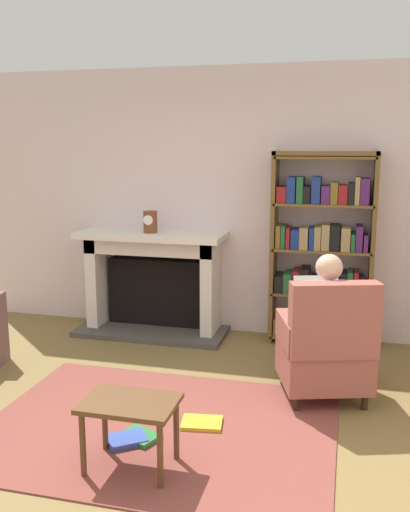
{
  "coord_description": "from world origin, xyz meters",
  "views": [
    {
      "loc": [
        1.2,
        -3.1,
        1.92
      ],
      "look_at": [
        0.1,
        1.2,
        1.05
      ],
      "focal_mm": 39.51,
      "sensor_mm": 36.0,
      "label": 1
    }
  ],
  "objects_px": {
    "bookshelf": "(322,251)",
    "side_table": "(130,412)",
    "mantel_clock": "(150,222)",
    "seated_reader": "(323,318)",
    "fireplace": "(154,278)",
    "armchair_reading": "(326,347)"
  },
  "relations": [
    {
      "from": "bookshelf",
      "to": "armchair_reading",
      "type": "bearing_deg",
      "value": -84.87
    },
    {
      "from": "fireplace",
      "to": "armchair_reading",
      "type": "bearing_deg",
      "value": -34.9
    },
    {
      "from": "bookshelf",
      "to": "fireplace",
      "type": "bearing_deg",
      "value": -178.89
    },
    {
      "from": "armchair_reading",
      "to": "seated_reader",
      "type": "relative_size",
      "value": 0.85
    },
    {
      "from": "side_table",
      "to": "armchair_reading",
      "type": "bearing_deg",
      "value": 48.85
    },
    {
      "from": "bookshelf",
      "to": "side_table",
      "type": "relative_size",
      "value": 3.34
    },
    {
      "from": "mantel_clock",
      "to": "bookshelf",
      "type": "height_order",
      "value": "bookshelf"
    },
    {
      "from": "mantel_clock",
      "to": "bookshelf",
      "type": "relative_size",
      "value": 0.12
    },
    {
      "from": "mantel_clock",
      "to": "seated_reader",
      "type": "height_order",
      "value": "mantel_clock"
    },
    {
      "from": "seated_reader",
      "to": "bookshelf",
      "type": "bearing_deg",
      "value": -103.54
    },
    {
      "from": "fireplace",
      "to": "seated_reader",
      "type": "height_order",
      "value": "seated_reader"
    },
    {
      "from": "armchair_reading",
      "to": "side_table",
      "type": "xyz_separation_m",
      "value": [
        -1.09,
        -1.24,
        -0.05
      ]
    },
    {
      "from": "fireplace",
      "to": "mantel_clock",
      "type": "bearing_deg",
      "value": -88.55
    },
    {
      "from": "fireplace",
      "to": "side_table",
      "type": "bearing_deg",
      "value": -73.85
    },
    {
      "from": "seated_reader",
      "to": "side_table",
      "type": "bearing_deg",
      "value": 34.74
    },
    {
      "from": "side_table",
      "to": "fireplace",
      "type": "bearing_deg",
      "value": 106.15
    },
    {
      "from": "armchair_reading",
      "to": "seated_reader",
      "type": "distance_m",
      "value": 0.23
    },
    {
      "from": "bookshelf",
      "to": "side_table",
      "type": "height_order",
      "value": "bookshelf"
    },
    {
      "from": "mantel_clock",
      "to": "seated_reader",
      "type": "distance_m",
      "value": 2.14
    },
    {
      "from": "seated_reader",
      "to": "armchair_reading",
      "type": "bearing_deg",
      "value": 90.0
    },
    {
      "from": "fireplace",
      "to": "bookshelf",
      "type": "distance_m",
      "value": 1.74
    },
    {
      "from": "side_table",
      "to": "bookshelf",
      "type": "bearing_deg",
      "value": 69.1
    }
  ]
}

